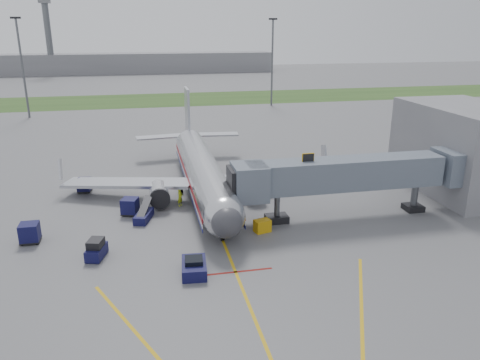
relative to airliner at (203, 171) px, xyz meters
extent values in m
plane|color=#565659|center=(0.00, -15.25, -2.65)|extent=(400.00, 400.00, 0.00)
cube|color=#2D4C1E|center=(0.00, 74.75, -2.64)|extent=(300.00, 25.00, 0.01)
cube|color=gold|center=(0.00, -17.25, -2.64)|extent=(0.25, 50.00, 0.01)
cube|color=maroon|center=(0.00, -19.25, -2.64)|extent=(6.00, 0.25, 0.01)
cube|color=gold|center=(6.00, -29.25, -2.64)|extent=(9.52, 20.04, 0.01)
cylinder|color=silver|center=(0.00, -0.25, 0.05)|extent=(3.80, 28.00, 3.80)
sphere|color=silver|center=(0.00, -14.25, 0.05)|extent=(3.80, 3.80, 3.80)
sphere|color=#38383D|center=(0.00, -15.55, 0.05)|extent=(2.74, 2.74, 2.74)
cube|color=black|center=(0.00, -14.65, 0.60)|extent=(2.20, 1.20, 0.55)
cone|color=silver|center=(0.00, 16.25, 0.05)|extent=(3.80, 5.00, 3.80)
cube|color=#B7BAC1|center=(0.00, 15.75, 4.05)|extent=(0.35, 4.20, 7.00)
cube|color=#B7BAC1|center=(-8.50, -0.25, -0.85)|extent=(15.10, 8.59, 1.13)
cube|color=#B7BAC1|center=(8.50, -0.25, -0.85)|extent=(15.10, 8.59, 1.13)
cylinder|color=silver|center=(-5.20, -3.25, -1.30)|extent=(2.10, 3.60, 2.10)
cylinder|color=silver|center=(5.20, -3.25, -1.30)|extent=(2.10, 3.60, 2.10)
cube|color=maroon|center=(1.92, -0.25, -0.30)|extent=(0.05, 28.00, 0.45)
cube|color=navy|center=(1.92, -0.25, -1.20)|extent=(0.05, 28.00, 0.35)
cylinder|color=black|center=(0.00, -13.25, -2.35)|extent=(0.28, 0.70, 0.70)
cylinder|color=black|center=(-2.60, 0.25, -2.20)|extent=(0.50, 1.00, 1.00)
cylinder|color=black|center=(2.60, 0.25, -2.20)|extent=(0.50, 1.00, 1.00)
cube|color=slate|center=(13.00, -10.25, 1.95)|extent=(20.00, 3.00, 3.00)
cube|color=slate|center=(3.20, -10.25, 1.75)|extent=(3.20, 3.60, 3.40)
cube|color=black|center=(2.00, -10.25, 1.75)|extent=(1.60, 3.00, 2.80)
cube|color=#CB940B|center=(9.00, -10.25, 3.75)|extent=(1.20, 0.15, 1.00)
cylinder|color=#595B60|center=(6.00, -10.25, -1.10)|extent=(0.56, 0.56, 3.10)
cube|color=black|center=(6.00, -10.25, -2.30)|extent=(2.20, 1.60, 0.70)
cylinder|color=#595B60|center=(21.00, -10.25, -1.10)|extent=(0.70, 0.70, 3.10)
cube|color=black|center=(21.00, -10.25, -2.35)|extent=(1.80, 1.80, 0.60)
cube|color=slate|center=(25.00, -10.25, 1.95)|extent=(3.00, 4.00, 3.40)
cube|color=slate|center=(30.00, -5.25, 2.35)|extent=(10.00, 16.00, 10.00)
cylinder|color=#595B60|center=(-30.00, 54.75, 7.35)|extent=(0.44, 0.44, 20.00)
cube|color=black|center=(-30.00, 54.75, 17.55)|extent=(2.00, 0.40, 0.40)
cylinder|color=#595B60|center=(25.00, 59.75, 7.35)|extent=(0.44, 0.44, 20.00)
cube|color=black|center=(25.00, 59.75, 17.55)|extent=(2.00, 0.40, 0.40)
cube|color=slate|center=(-10.00, 154.75, 1.35)|extent=(120.00, 14.00, 8.00)
cylinder|color=#595B60|center=(-40.00, 149.75, 11.35)|extent=(2.40, 2.40, 28.00)
cube|color=#0C0C35|center=(-3.23, -18.75, -2.17)|extent=(2.17, 3.27, 0.95)
cube|color=black|center=(-3.23, -18.75, -1.56)|extent=(1.50, 1.50, 0.43)
cylinder|color=black|center=(-4.10, -19.80, -2.30)|extent=(0.25, 0.71, 0.69)
cylinder|color=black|center=(-2.55, -19.94, -2.30)|extent=(0.25, 0.71, 0.69)
cylinder|color=black|center=(-3.91, -17.56, -2.30)|extent=(0.25, 0.71, 0.69)
cylinder|color=black|center=(-2.35, -17.70, -2.30)|extent=(0.25, 0.71, 0.69)
cube|color=#0C0C35|center=(-10.95, -14.43, -2.12)|extent=(1.83, 2.62, 0.95)
cube|color=black|center=(-10.95, -14.43, -1.31)|extent=(1.51, 1.77, 0.67)
cylinder|color=black|center=(-11.64, -15.12, -2.41)|extent=(0.33, 0.51, 0.48)
cylinder|color=black|center=(-10.72, -15.38, -2.41)|extent=(0.33, 0.51, 0.48)
cylinder|color=black|center=(-11.17, -13.48, -2.41)|extent=(0.33, 0.51, 0.48)
cylinder|color=black|center=(-10.26, -13.73, -2.41)|extent=(0.33, 0.51, 0.48)
cube|color=#0C0C35|center=(-8.28, -5.26, -1.69)|extent=(1.96, 1.96, 1.56)
cube|color=black|center=(-8.28, -5.26, -2.46)|extent=(2.03, 2.03, 0.12)
cylinder|color=black|center=(-9.04, -5.65, -2.50)|extent=(0.30, 0.34, 0.28)
cylinder|color=black|center=(-7.89, -6.02, -2.50)|extent=(0.30, 0.34, 0.28)
cylinder|color=black|center=(-8.67, -4.50, -2.50)|extent=(0.30, 0.34, 0.28)
cylinder|color=black|center=(-7.52, -4.86, -2.50)|extent=(0.30, 0.34, 0.28)
cube|color=#0C0C35|center=(-17.01, -10.12, -1.65)|extent=(1.63, 1.63, 1.62)
cube|color=black|center=(-17.01, -10.12, -2.46)|extent=(1.68, 1.68, 0.13)
cylinder|color=black|center=(-17.63, -10.75, -2.50)|extent=(0.23, 0.29, 0.29)
cylinder|color=black|center=(-16.38, -10.74, -2.50)|extent=(0.23, 0.29, 0.29)
cylinder|color=black|center=(-17.64, -9.50, -2.50)|extent=(0.23, 0.29, 0.29)
cylinder|color=black|center=(-16.39, -9.49, -2.50)|extent=(0.23, 0.29, 0.29)
cube|color=#0C0C35|center=(-13.61, 3.02, -1.75)|extent=(1.66, 1.66, 1.46)
cube|color=black|center=(-13.61, 3.02, -2.48)|extent=(1.72, 1.72, 0.11)
cylinder|color=black|center=(-14.25, 2.55, -2.51)|extent=(0.24, 0.29, 0.26)
cylinder|color=black|center=(-13.13, 2.38, -2.51)|extent=(0.24, 0.29, 0.26)
cylinder|color=black|center=(-14.08, 3.67, -2.51)|extent=(0.24, 0.29, 0.26)
cylinder|color=black|center=(-12.96, 3.50, -2.51)|extent=(0.24, 0.29, 0.26)
cube|color=#0C0C35|center=(-6.95, -7.04, -2.25)|extent=(2.15, 3.42, 0.80)
cube|color=black|center=(-6.81, -6.61, -1.40)|extent=(1.85, 3.65, 1.25)
cylinder|color=black|center=(-7.72, -8.00, -2.40)|extent=(0.34, 0.53, 0.50)
cylinder|color=black|center=(-6.87, -8.27, -2.40)|extent=(0.34, 0.53, 0.50)
cylinder|color=black|center=(-7.02, -5.80, -2.40)|extent=(0.34, 0.53, 0.50)
cylinder|color=black|center=(-6.18, -6.07, -2.40)|extent=(0.34, 0.53, 0.50)
cube|color=#CB940B|center=(4.00, -12.25, -2.05)|extent=(1.70, 1.34, 1.19)
cylinder|color=black|center=(3.52, -12.37, -2.50)|extent=(0.27, 0.34, 0.30)
cylinder|color=black|center=(4.48, -12.12, -2.50)|extent=(0.27, 0.34, 0.30)
imported|color=#CAE81B|center=(-3.00, -3.86, -1.66)|extent=(0.82, 0.86, 1.97)
camera|label=1|loc=(-6.48, -51.52, 15.87)|focal=35.00mm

